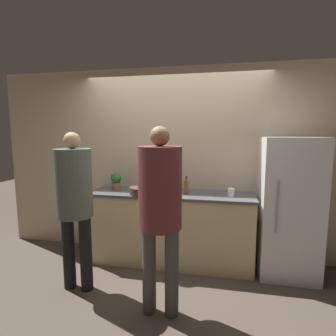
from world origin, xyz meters
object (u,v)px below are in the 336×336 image
object	(u,v)px
utensil_crock	(174,185)
cup_white	(231,192)
person_left	(75,196)
bottle_amber	(186,187)
refrigerator	(288,207)
fruit_bowl	(143,190)
potted_plant	(116,181)
person_center	(160,202)

from	to	relation	value
utensil_crock	cup_white	distance (m)	0.77
person_left	bottle_amber	distance (m)	1.34
refrigerator	fruit_bowl	size ratio (longest dim) A/B	4.89
potted_plant	fruit_bowl	bearing A→B (deg)	-22.99
refrigerator	bottle_amber	world-z (taller)	refrigerator
person_left	cup_white	world-z (taller)	person_left
bottle_amber	potted_plant	xyz separation A→B (m)	(-0.98, 0.07, 0.04)
person_left	utensil_crock	distance (m)	1.32
utensil_crock	cup_white	bearing A→B (deg)	-15.25
person_left	cup_white	size ratio (longest dim) A/B	17.07
refrigerator	cup_white	distance (m)	0.70
bottle_amber	person_left	bearing A→B (deg)	-144.75
refrigerator	person_center	distance (m)	1.70
person_center	bottle_amber	xyz separation A→B (m)	(0.11, 0.99, -0.06)
utensil_crock	bottle_amber	bearing A→B (deg)	-42.77
person_left	person_center	bearing A→B (deg)	-12.48
bottle_amber	potted_plant	bearing A→B (deg)	175.84
fruit_bowl	cup_white	distance (m)	1.09
utensil_crock	potted_plant	distance (m)	0.79
utensil_crock	potted_plant	bearing A→B (deg)	-172.38
potted_plant	utensil_crock	bearing A→B (deg)	7.62
bottle_amber	utensil_crock	bearing A→B (deg)	137.23
refrigerator	cup_white	size ratio (longest dim) A/B	16.52
utensil_crock	cup_white	world-z (taller)	utensil_crock
refrigerator	bottle_amber	xyz separation A→B (m)	(-1.23, -0.02, 0.20)
utensil_crock	bottle_amber	xyz separation A→B (m)	(0.19, -0.18, 0.02)
fruit_bowl	refrigerator	bearing A→B (deg)	4.38
refrigerator	fruit_bowl	distance (m)	1.78
person_center	bottle_amber	size ratio (longest dim) A/B	7.82
person_center	fruit_bowl	size ratio (longest dim) A/B	5.20
refrigerator	bottle_amber	size ratio (longest dim) A/B	7.35
refrigerator	fruit_bowl	xyz separation A→B (m)	(-1.77, -0.14, 0.16)
utensil_crock	potted_plant	xyz separation A→B (m)	(-0.79, -0.11, 0.05)
person_center	fruit_bowl	bearing A→B (deg)	115.65
bottle_amber	fruit_bowl	bearing A→B (deg)	-167.70
cup_white	potted_plant	size ratio (longest dim) A/B	0.43
person_center	potted_plant	world-z (taller)	person_center
utensil_crock	bottle_amber	world-z (taller)	utensil_crock
bottle_amber	cup_white	size ratio (longest dim) A/B	2.25
bottle_amber	cup_white	distance (m)	0.56
utensil_crock	person_left	bearing A→B (deg)	-133.62
cup_white	potted_plant	xyz separation A→B (m)	(-1.53, 0.10, 0.08)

